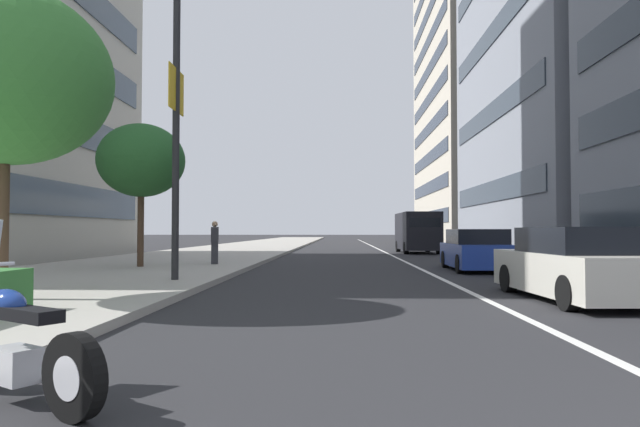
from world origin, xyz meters
TOP-DOWN VIEW (x-y plane):
  - sidewalk_right_plaza at (30.00, 10.12)m, footprint 160.00×8.12m
  - lane_centre_stripe at (35.00, 0.00)m, footprint 110.00×0.16m
  - motorcycle_under_tarp at (2.78, 5.54)m, footprint 1.27×1.94m
  - car_approaching_light at (9.68, -1.74)m, footprint 4.64×1.98m
  - car_lead_in_lane at (18.24, -1.85)m, footprint 4.49×2.01m
  - delivery_van_ahead at (34.00, -1.93)m, footprint 5.51×2.32m
  - street_lamp_with_banners at (12.46, 6.70)m, footprint 1.26×2.55m
  - street_tree_by_lamp_post at (8.29, 8.99)m, footprint 3.79×3.79m
  - street_tree_near_plaza_corner at (17.60, 9.77)m, footprint 2.98×2.98m
  - pedestrian_on_plaza at (19.27, 7.57)m, footprint 0.43×0.32m
  - office_tower_mid_left at (68.51, -18.73)m, footprint 28.04×21.46m

SIDE VIEW (x-z plane):
  - lane_centre_stripe at x=35.00m, z-range 0.00..0.01m
  - sidewalk_right_plaza at x=30.00m, z-range 0.00..0.15m
  - motorcycle_under_tarp at x=2.78m, z-range -0.30..1.18m
  - car_lead_in_lane at x=18.24m, z-range -0.03..1.40m
  - car_approaching_light at x=9.68m, z-range -0.03..1.41m
  - pedestrian_on_plaza at x=19.27m, z-range 0.15..1.74m
  - delivery_van_ahead at x=34.00m, z-range 0.09..2.60m
  - street_tree_near_plaza_corner at x=17.60m, z-range 1.34..6.26m
  - street_tree_by_lamp_post at x=8.29m, z-range 1.36..7.00m
  - street_lamp_with_banners at x=12.46m, z-range 0.99..9.35m
  - office_tower_mid_left at x=68.51m, z-range 0.00..37.92m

